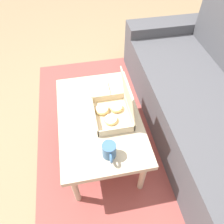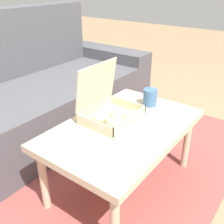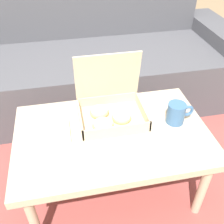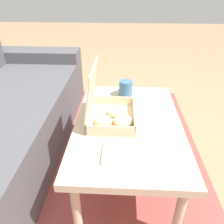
{
  "view_description": "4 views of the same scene",
  "coord_description": "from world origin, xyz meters",
  "px_view_note": "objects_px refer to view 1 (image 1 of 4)",
  "views": [
    {
      "loc": [
        1.01,
        -0.23,
        1.68
      ],
      "look_at": [
        0.02,
        -0.04,
        0.49
      ],
      "focal_mm": 35.0,
      "sensor_mm": 36.0,
      "label": 1
    },
    {
      "loc": [
        -1.06,
        -0.84,
        1.18
      ],
      "look_at": [
        0.02,
        -0.04,
        0.49
      ],
      "focal_mm": 42.0,
      "sensor_mm": 36.0,
      "label": 2
    },
    {
      "loc": [
        -0.19,
        -1.03,
        1.3
      ],
      "look_at": [
        0.02,
        -0.04,
        0.49
      ],
      "focal_mm": 42.0,
      "sensor_mm": 36.0,
      "label": 3
    },
    {
      "loc": [
        -1.04,
        -0.09,
        1.13
      ],
      "look_at": [
        0.02,
        -0.04,
        0.49
      ],
      "focal_mm": 35.0,
      "sensor_mm": 36.0,
      "label": 4
    }
  ],
  "objects_px": {
    "couch": "(216,108)",
    "coffee_mug": "(109,151)",
    "coffee_table": "(99,120)",
    "pastry_box": "(114,110)"
  },
  "relations": [
    {
      "from": "coffee_table",
      "to": "coffee_mug",
      "type": "bearing_deg",
      "value": 2.71
    },
    {
      "from": "coffee_table",
      "to": "pastry_box",
      "type": "height_order",
      "value": "pastry_box"
    },
    {
      "from": "couch",
      "to": "coffee_table",
      "type": "distance_m",
      "value": 0.99
    },
    {
      "from": "couch",
      "to": "coffee_table",
      "type": "bearing_deg",
      "value": -90.0
    },
    {
      "from": "pastry_box",
      "to": "coffee_mug",
      "type": "relative_size",
      "value": 2.4
    },
    {
      "from": "couch",
      "to": "coffee_mug",
      "type": "xyz_separation_m",
      "value": [
        0.33,
        -0.97,
        0.18
      ]
    },
    {
      "from": "couch",
      "to": "pastry_box",
      "type": "distance_m",
      "value": 0.89
    },
    {
      "from": "pastry_box",
      "to": "coffee_mug",
      "type": "distance_m",
      "value": 0.34
    },
    {
      "from": "coffee_table",
      "to": "pastry_box",
      "type": "xyz_separation_m",
      "value": [
        0.01,
        0.11,
        0.11
      ]
    },
    {
      "from": "pastry_box",
      "to": "coffee_mug",
      "type": "height_order",
      "value": "pastry_box"
    }
  ]
}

